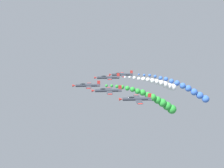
{
  "coord_description": "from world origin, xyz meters",
  "views": [
    {
      "loc": [
        -104.46,
        5.91,
        98.34
      ],
      "look_at": [
        0.0,
        0.0,
        70.67
      ],
      "focal_mm": 46.23,
      "sensor_mm": 36.0,
      "label": 1
    }
  ],
  "objects_px": {
    "airplane_left_inner": "(108,90)",
    "airplane_right_inner": "(108,77)",
    "airplane_left_outer": "(136,99)",
    "airplane_right_outer": "(122,74)",
    "airplane_lead": "(87,85)"
  },
  "relations": [
    {
      "from": "airplane_lead",
      "to": "airplane_left_inner",
      "type": "xyz_separation_m",
      "value": [
        -9.2,
        -7.24,
        0.56
      ]
    },
    {
      "from": "airplane_right_inner",
      "to": "airplane_right_outer",
      "type": "xyz_separation_m",
      "value": [
        8.44,
        -6.48,
        -0.76
      ]
    },
    {
      "from": "airplane_right_inner",
      "to": "airplane_left_outer",
      "type": "xyz_separation_m",
      "value": [
        -27.32,
        -7.93,
        -0.59
      ]
    },
    {
      "from": "airplane_left_outer",
      "to": "airplane_right_outer",
      "type": "relative_size",
      "value": 1.0
    },
    {
      "from": "airplane_lead",
      "to": "airplane_left_outer",
      "type": "distance_m",
      "value": 23.78
    },
    {
      "from": "airplane_lead",
      "to": "airplane_right_outer",
      "type": "height_order",
      "value": "airplane_lead"
    },
    {
      "from": "airplane_left_inner",
      "to": "airplane_right_outer",
      "type": "height_order",
      "value": "airplane_left_inner"
    },
    {
      "from": "airplane_lead",
      "to": "airplane_left_inner",
      "type": "height_order",
      "value": "airplane_left_inner"
    },
    {
      "from": "airplane_right_inner",
      "to": "airplane_right_outer",
      "type": "relative_size",
      "value": 1.0
    },
    {
      "from": "airplane_lead",
      "to": "airplane_right_inner",
      "type": "relative_size",
      "value": 1.0
    },
    {
      "from": "airplane_left_outer",
      "to": "airplane_left_inner",
      "type": "bearing_deg",
      "value": 46.36
    },
    {
      "from": "airplane_right_inner",
      "to": "airplane_left_outer",
      "type": "relative_size",
      "value": 1.0
    },
    {
      "from": "airplane_left_inner",
      "to": "airplane_right_inner",
      "type": "bearing_deg",
      "value": -2.54
    },
    {
      "from": "airplane_right_inner",
      "to": "airplane_left_outer",
      "type": "distance_m",
      "value": 28.46
    },
    {
      "from": "airplane_right_inner",
      "to": "airplane_left_inner",
      "type": "bearing_deg",
      "value": 177.46
    }
  ]
}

